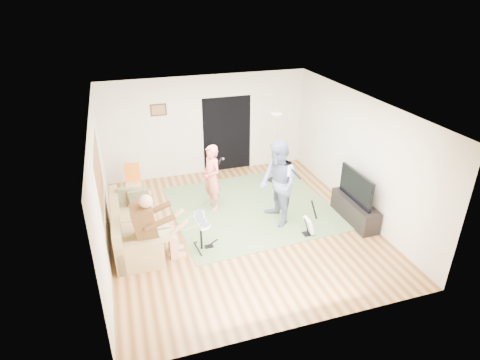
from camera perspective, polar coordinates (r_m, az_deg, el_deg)
name	(u,v)px	position (r m, az deg, el deg)	size (l,w,h in m)	color
floor	(241,226)	(8.85, 0.12, -6.60)	(6.00, 6.00, 0.00)	brown
walls	(241,171)	(8.20, 0.13, 1.35)	(5.50, 6.00, 2.70)	silver
ceiling	(241,106)	(7.72, 0.14, 10.46)	(6.00, 6.00, 0.00)	white
window_blinds	(99,175)	(7.99, -19.43, 0.65)	(2.05, 2.05, 0.00)	brown
doorway	(227,134)	(11.11, -1.85, 6.52)	(2.10, 2.10, 0.00)	black
picture_frame	(158,110)	(10.53, -11.52, 9.75)	(0.42, 0.03, 0.32)	#3F2314
area_rug	(252,207)	(9.54, 1.66, -3.91)	(3.62, 3.37, 0.02)	#587245
sofa	(132,231)	(8.49, -15.13, -6.95)	(0.87, 2.12, 0.86)	tan
drummer	(156,234)	(7.81, -11.89, -7.48)	(0.90, 0.50, 1.38)	#573618
drum_kit	(201,235)	(8.02, -5.55, -7.86)	(0.40, 0.72, 0.74)	black
singer	(212,178)	(9.21, -4.04, 0.32)	(0.57, 0.38, 1.57)	#F5796A
microphone	(220,161)	(9.09, -2.89, 2.68)	(0.06, 0.06, 0.24)	black
guitarist	(278,184)	(8.57, 5.40, -0.58)	(0.92, 0.72, 1.90)	slate
guitar_held	(287,168)	(8.50, 6.74, 1.67)	(0.12, 0.60, 0.26)	white
guitar_spare	(309,225)	(8.58, 9.80, -6.34)	(0.30, 0.27, 0.82)	black
torchiere_lamp	(276,136)	(10.35, 5.10, 6.28)	(0.33, 0.33, 1.87)	black
dining_chair	(134,187)	(10.14, -14.85, -0.95)	(0.40, 0.42, 0.89)	tan
tv_cabinet	(355,210)	(9.31, 15.99, -4.16)	(0.40, 1.40, 0.50)	black
television	(356,187)	(9.00, 16.19, -0.92)	(0.06, 1.17, 0.67)	black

